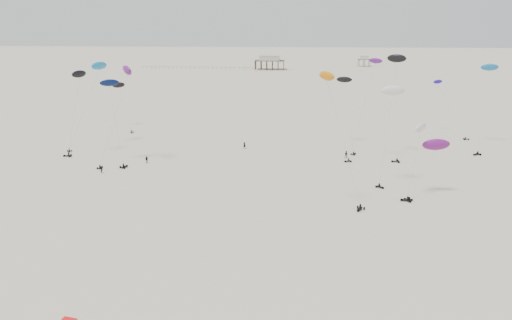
# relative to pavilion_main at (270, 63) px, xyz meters

# --- Properties ---
(ground_plane) EXTENTS (900.00, 900.00, 0.00)m
(ground_plane) POSITION_rel_pavilion_main_xyz_m (10.00, -150.00, -4.22)
(ground_plane) COLOR beige
(pavilion_main) EXTENTS (21.00, 13.00, 9.80)m
(pavilion_main) POSITION_rel_pavilion_main_xyz_m (0.00, 0.00, 0.00)
(pavilion_main) COLOR brown
(pavilion_main) RESTS_ON ground
(pavilion_small) EXTENTS (9.00, 7.00, 8.00)m
(pavilion_small) POSITION_rel_pavilion_main_xyz_m (70.00, 30.00, -0.74)
(pavilion_small) COLOR brown
(pavilion_small) RESTS_ON ground
(pier_fence) EXTENTS (80.20, 0.20, 1.50)m
(pier_fence) POSITION_rel_pavilion_main_xyz_m (-52.00, -0.00, -3.45)
(pier_fence) COLOR black
(pier_fence) RESTS_ON ground
(rig_0) EXTENTS (8.75, 6.34, 25.23)m
(rig_0) POSITION_rel_pavilion_main_xyz_m (34.74, -234.85, 11.83)
(rig_0) COLOR black
(rig_0) RESTS_ON ground
(rig_1) EXTENTS (9.82, 4.45, 25.41)m
(rig_1) POSITION_rel_pavilion_main_xyz_m (25.45, -269.22, 11.34)
(rig_1) COLOR black
(rig_1) RESTS_ON ground
(rig_2) EXTENTS (9.91, 13.33, 17.56)m
(rig_2) POSITION_rel_pavilion_main_xyz_m (-38.32, -200.52, 6.80)
(rig_2) COLOR black
(rig_2) RESTS_ON ground
(rig_3) EXTENTS (7.68, 8.86, 20.53)m
(rig_3) POSITION_rel_pavilion_main_xyz_m (-25.54, -242.32, 10.09)
(rig_3) COLOR black
(rig_3) RESTS_ON ground
(rig_4) EXTENTS (8.70, 14.32, 24.02)m
(rig_4) POSITION_rel_pavilion_main_xyz_m (-36.92, -224.00, 14.48)
(rig_4) COLOR black
(rig_4) RESTS_ON ground
(rig_5) EXTENTS (5.88, 7.51, 21.66)m
(rig_5) POSITION_rel_pavilion_main_xyz_m (-38.09, -234.68, 10.42)
(rig_5) COLOR black
(rig_5) RESTS_ON ground
(rig_6) EXTENTS (5.39, 6.83, 14.93)m
(rig_6) POSITION_rel_pavilion_main_xyz_m (41.16, -261.76, 6.26)
(rig_6) COLOR black
(rig_6) RESTS_ON ground
(rig_7) EXTENTS (8.77, 14.28, 19.87)m
(rig_7) POSITION_rel_pavilion_main_xyz_m (63.84, -202.82, 5.95)
(rig_7) COLOR black
(rig_7) RESTS_ON ground
(rig_8) EXTENTS (4.94, 10.09, 25.78)m
(rig_8) POSITION_rel_pavilion_main_xyz_m (42.61, -230.64, 15.15)
(rig_8) COLOR black
(rig_8) RESTS_ON ground
(rig_9) EXTENTS (9.14, 15.64, 24.54)m
(rig_9) POSITION_rel_pavilion_main_xyz_m (69.20, -218.04, 12.31)
(rig_9) COLOR black
(rig_9) RESTS_ON ground
(rig_10) EXTENTS (5.44, 5.41, 21.08)m
(rig_10) POSITION_rel_pavilion_main_xyz_m (37.15, -254.01, 12.42)
(rig_10) COLOR black
(rig_10) RESTS_ON ground
(rig_11) EXTENTS (9.09, 10.12, 23.99)m
(rig_11) POSITION_rel_pavilion_main_xyz_m (-22.70, -242.03, 15.53)
(rig_11) COLOR black
(rig_11) RESTS_ON ground
(rig_12) EXTENTS (5.32, 15.31, 21.16)m
(rig_12) POSITION_rel_pavilion_main_xyz_m (31.46, -219.74, 10.61)
(rig_12) COLOR black
(rig_12) RESTS_ON ground
(rig_13) EXTENTS (9.54, 7.21, 12.31)m
(rig_13) POSITION_rel_pavilion_main_xyz_m (44.92, -259.75, 5.06)
(rig_13) COLOR black
(rig_13) RESTS_ON ground
(spectator_0) EXTENTS (0.85, 0.82, 1.94)m
(spectator_0) POSITION_rel_pavilion_main_xyz_m (-26.34, -250.90, -4.22)
(spectator_0) COLOR black
(spectator_0) RESTS_ON ground
(spectator_1) EXTENTS (1.17, 0.83, 2.17)m
(spectator_1) POSITION_rel_pavilion_main_xyz_m (30.88, -233.73, -4.22)
(spectator_1) COLOR black
(spectator_1) RESTS_ON ground
(spectator_2) EXTENTS (1.30, 0.81, 2.08)m
(spectator_2) POSITION_rel_pavilion_main_xyz_m (-18.41, -241.88, -4.22)
(spectator_2) COLOR black
(spectator_2) RESTS_ON ground
(spectator_3) EXTENTS (0.95, 0.78, 2.24)m
(spectator_3) POSITION_rel_pavilion_main_xyz_m (4.13, -225.96, -4.22)
(spectator_3) COLOR black
(spectator_3) RESTS_ON ground
(grounded_kite_b) EXTENTS (1.91, 1.08, 0.07)m
(grounded_kite_b) POSITION_rel_pavilion_main_xyz_m (-8.53, -307.72, -4.22)
(grounded_kite_b) COLOR red
(grounded_kite_b) RESTS_ON ground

